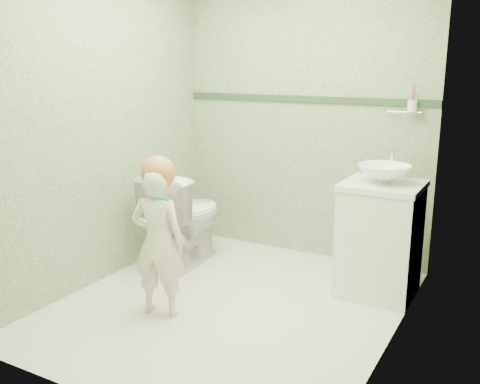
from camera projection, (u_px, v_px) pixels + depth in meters
The scene contains 12 objects.
ground at pixel (230, 305), 3.74m from camera, with size 2.50×2.50×0.00m, color silver.
room_shell at pixel (229, 134), 3.45m from camera, with size 2.50×2.54×2.40m.
trim_stripe at pixel (303, 99), 4.47m from camera, with size 2.20×0.02×0.05m, color #2A472D.
vanity at pixel (380, 241), 3.84m from camera, with size 0.52×0.50×0.80m, color silver.
counter at pixel (383, 185), 3.74m from camera, with size 0.54×0.52×0.04m, color white.
basin at pixel (384, 174), 3.72m from camera, with size 0.37×0.37×0.13m, color white.
faucet at pixel (391, 158), 3.86m from camera, with size 0.03×0.13×0.18m.
cup_holder at pixel (411, 106), 4.00m from camera, with size 0.26×0.07×0.21m.
toilet at pixel (185, 216), 4.45m from camera, with size 0.45×0.78×0.80m, color white.
toddler at pixel (158, 243), 3.51m from camera, with size 0.36×0.24×1.00m, color beige.
hair_cap at pixel (158, 173), 3.42m from camera, with size 0.22×0.22×0.22m, color #B76D3D.
teal_toothbrush at pixel (159, 197), 3.29m from camera, with size 0.11×0.14×0.08m.
Camera 1 is at (1.74, -2.97, 1.65)m, focal length 40.13 mm.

